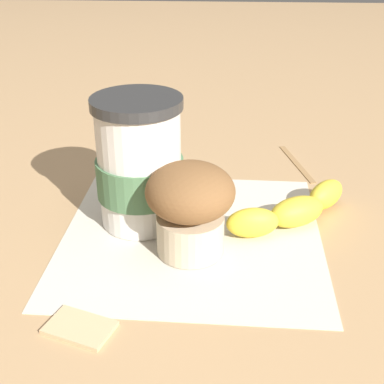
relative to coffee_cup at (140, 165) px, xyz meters
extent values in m
plane|color=tan|center=(0.05, -0.03, -0.06)|extent=(3.00, 3.00, 0.00)
cube|color=beige|center=(0.05, -0.03, -0.06)|extent=(0.25, 0.25, 0.00)
cylinder|color=silver|center=(0.00, 0.00, 0.00)|extent=(0.08, 0.08, 0.12)
cylinder|color=#2D2D2D|center=(0.00, 0.00, 0.06)|extent=(0.09, 0.09, 0.01)
cylinder|color=#4C754C|center=(0.00, 0.00, -0.01)|extent=(0.08, 0.08, 0.04)
cylinder|color=beige|center=(0.05, -0.05, -0.04)|extent=(0.06, 0.06, 0.04)
ellipsoid|color=brown|center=(0.05, -0.05, 0.00)|extent=(0.08, 0.08, 0.05)
ellipsoid|color=yellow|center=(0.11, -0.03, -0.05)|extent=(0.05, 0.03, 0.03)
ellipsoid|color=yellow|center=(0.15, 0.00, -0.05)|extent=(0.07, 0.06, 0.03)
ellipsoid|color=yellow|center=(0.19, 0.04, -0.05)|extent=(0.05, 0.05, 0.03)
cube|color=#E0B27F|center=(-0.02, -0.16, -0.06)|extent=(0.06, 0.05, 0.01)
cube|color=#9E7547|center=(0.17, 0.15, -0.06)|extent=(0.03, 0.11, 0.00)
camera|label=1|loc=(0.08, -0.46, 0.22)|focal=50.00mm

